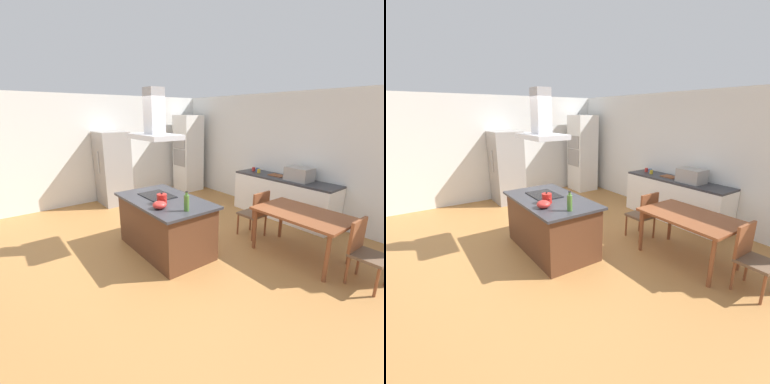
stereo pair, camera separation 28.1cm
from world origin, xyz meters
The scene contains 20 objects.
ground centered at (0.00, 1.50, 0.00)m, with size 16.00×16.00×0.00m, color #AD753D.
wall_back centered at (0.00, 3.25, 1.35)m, with size 7.20×0.10×2.70m, color white.
wall_left centered at (-3.45, 1.00, 1.35)m, with size 0.10×8.80×2.70m, color white.
kitchen_island centered at (0.00, 0.00, 0.45)m, with size 1.73×1.01×0.90m.
cooktop centered at (-0.24, 0.00, 0.91)m, with size 0.60×0.44×0.01m, color black.
tea_kettle centered at (0.17, -0.15, 0.98)m, with size 0.21×0.16×0.18m.
olive_oil_bottle centered at (0.66, -0.04, 1.02)m, with size 0.08×0.08×0.29m.
mixing_bowl centered at (0.35, -0.30, 0.96)m, with size 0.20×0.20×0.11m, color red.
back_counter centered at (0.29, 2.88, 0.45)m, with size 2.31×0.62×0.90m.
countertop_microwave centered at (0.62, 2.88, 1.04)m, with size 0.50×0.38×0.28m, color #9E9993.
coffee_mug_red centered at (-0.61, 2.92, 0.95)m, with size 0.08×0.08×0.09m, color red.
coffee_mug_blue centered at (-0.50, 2.94, 0.95)m, with size 0.08×0.08×0.09m, color #2D56B2.
coffee_mug_yellow centered at (-0.39, 2.85, 0.95)m, with size 0.08×0.08×0.09m, color gold.
cutting_board centered at (0.06, 2.93, 0.91)m, with size 0.34×0.24×0.02m, color brown.
wall_oven_stack centered at (-2.90, 2.65, 1.10)m, with size 0.70×0.66×2.20m.
refrigerator centered at (-2.98, 0.33, 0.91)m, with size 0.80×0.73×1.82m.
dining_table centered at (1.51, 1.60, 0.67)m, with size 1.40×0.90×0.75m.
chair_at_left_end centered at (0.60, 1.60, 0.51)m, with size 0.42×0.42×0.89m.
chair_at_right_end centered at (2.43, 1.60, 0.51)m, with size 0.42×0.42×0.89m.
range_hood centered at (-0.24, 0.00, 2.10)m, with size 0.90×0.55×0.78m.
Camera 1 is at (3.63, -2.23, 2.24)m, focal length 25.50 mm.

